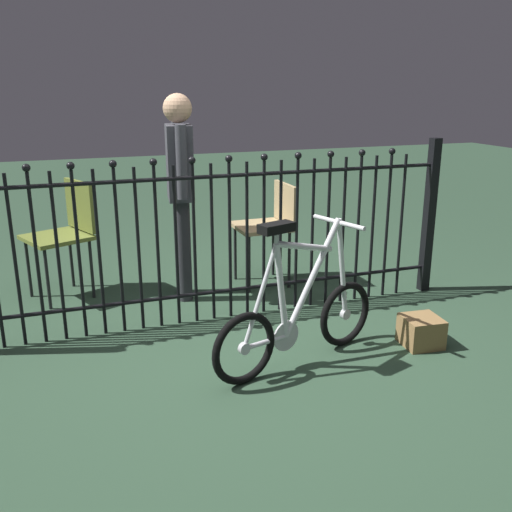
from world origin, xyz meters
TOP-DOWN VIEW (x-y plane):
  - ground_plane at (0.00, 0.00)m, footprint 20.00×20.00m
  - iron_fence at (-0.06, 0.55)m, footprint 3.41×0.07m
  - bicycle at (0.22, -0.25)m, footprint 1.15×0.49m
  - chair_tan at (0.58, 1.13)m, footprint 0.43×0.43m
  - chair_olive at (-0.97, 1.38)m, footprint 0.56×0.56m
  - person_visitor at (-0.16, 1.06)m, footprint 0.22×0.47m
  - display_crate at (1.05, -0.30)m, footprint 0.25×0.25m

SIDE VIEW (x-z plane):
  - ground_plane at x=0.00m, z-range 0.00..0.00m
  - display_crate at x=1.05m, z-range 0.00..0.18m
  - bicycle at x=0.22m, z-range -0.14..0.73m
  - chair_tan at x=0.58m, z-range 0.11..0.93m
  - chair_olive at x=-0.97m, z-range 0.10..0.98m
  - iron_fence at x=-0.06m, z-range 0.00..1.19m
  - person_visitor at x=-0.16m, z-range 0.14..1.65m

